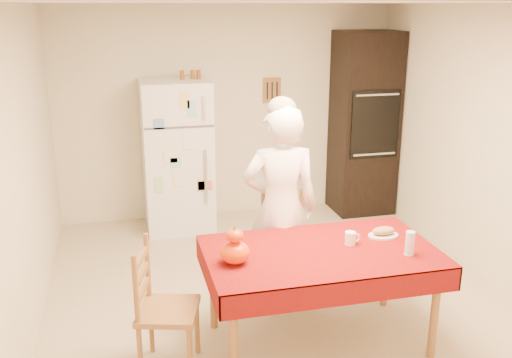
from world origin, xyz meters
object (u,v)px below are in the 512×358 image
object	(u,v)px
oven_cabinet	(364,124)
coffee_mug	(350,238)
pumpkin_lower	(235,252)
wine_glass	(410,243)
bread_plate	(383,236)
seated_woman	(281,208)
chair_left	(159,303)
refrigerator	(177,156)
dining_table	(320,259)
chair_far	(286,242)

from	to	relation	value
oven_cabinet	coffee_mug	size ratio (longest dim) A/B	22.00
coffee_mug	pumpkin_lower	size ratio (longest dim) A/B	0.48
wine_glass	bread_plate	xyz separation A→B (m)	(-0.03, 0.35, -0.08)
oven_cabinet	seated_woman	size ratio (longest dim) A/B	1.26
oven_cabinet	chair_left	size ratio (longest dim) A/B	2.32
refrigerator	coffee_mug	world-z (taller)	refrigerator
dining_table	bread_plate	world-z (taller)	bread_plate
refrigerator	chair_far	bearing A→B (deg)	-68.62
dining_table	chair_left	distance (m)	1.21
coffee_mug	oven_cabinet	bearing A→B (deg)	64.21
refrigerator	chair_far	size ratio (longest dim) A/B	1.79
bread_plate	seated_woman	bearing A→B (deg)	142.65
dining_table	pumpkin_lower	distance (m)	0.67
oven_cabinet	bread_plate	xyz separation A→B (m)	(-0.97, -2.56, -0.33)
refrigerator	pumpkin_lower	size ratio (longest dim) A/B	8.08
dining_table	wine_glass	size ratio (longest dim) A/B	9.66
oven_cabinet	bread_plate	world-z (taller)	oven_cabinet
dining_table	wine_glass	xyz separation A→B (m)	(0.59, -0.22, 0.16)
chair_far	coffee_mug	distance (m)	0.84
oven_cabinet	wine_glass	world-z (taller)	oven_cabinet
seated_woman	coffee_mug	world-z (taller)	seated_woman
pumpkin_lower	coffee_mug	bearing A→B (deg)	6.65
bread_plate	coffee_mug	bearing A→B (deg)	-165.73
dining_table	chair_left	world-z (taller)	chair_left
wine_glass	bread_plate	distance (m)	0.36
chair_far	refrigerator	bearing A→B (deg)	106.74
chair_far	chair_left	distance (m)	1.42
oven_cabinet	seated_woman	world-z (taller)	oven_cabinet
chair_far	pumpkin_lower	xyz separation A→B (m)	(-0.63, -0.83, 0.33)
pumpkin_lower	seated_woman	bearing A→B (deg)	52.87
bread_plate	dining_table	bearing A→B (deg)	-167.45
coffee_mug	wine_glass	distance (m)	0.44
chair_left	refrigerator	bearing A→B (deg)	6.40
refrigerator	pumpkin_lower	bearing A→B (deg)	-87.84
refrigerator	dining_table	xyz separation A→B (m)	(0.76, -2.64, -0.16)
oven_cabinet	chair_far	world-z (taller)	oven_cabinet
refrigerator	wine_glass	distance (m)	3.16
pumpkin_lower	wine_glass	size ratio (longest dim) A/B	1.20
chair_far	wine_glass	world-z (taller)	chair_far
chair_left	pumpkin_lower	bearing A→B (deg)	-76.45
chair_far	bread_plate	distance (m)	0.91
refrigerator	chair_left	distance (m)	2.74
dining_table	wine_glass	distance (m)	0.65
seated_woman	wine_glass	xyz separation A→B (m)	(0.71, -0.87, -0.02)
refrigerator	pumpkin_lower	distance (m)	2.70
seated_woman	bread_plate	bearing A→B (deg)	149.88
oven_cabinet	seated_woman	bearing A→B (deg)	-128.85
chair_left	seated_woman	xyz separation A→B (m)	(1.07, 0.68, 0.36)
refrigerator	chair_far	xyz separation A→B (m)	(0.73, -1.86, -0.34)
dining_table	coffee_mug	bearing A→B (deg)	10.37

